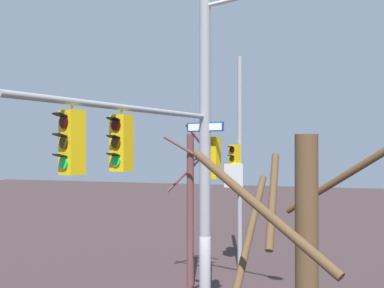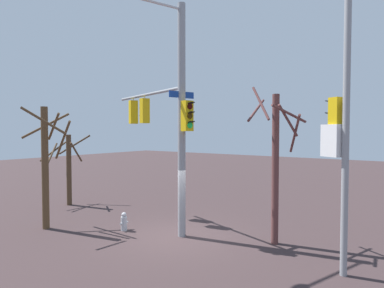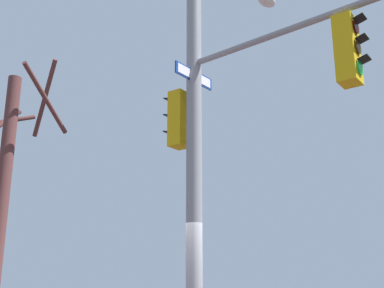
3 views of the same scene
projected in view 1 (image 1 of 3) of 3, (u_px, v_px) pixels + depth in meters
name	position (u px, v px, depth m)	size (l,w,h in m)	color
main_signal_pole_assembly	(190.00, 148.00, 9.49)	(4.92, 5.89, 8.64)	gray
secondary_pole_assembly	(236.00, 167.00, 15.53)	(0.69, 0.78, 8.35)	gray
bare_tree_across_street	(191.00, 202.00, 13.63)	(1.93, 1.86, 5.54)	brown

